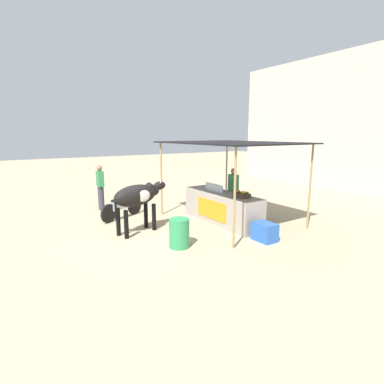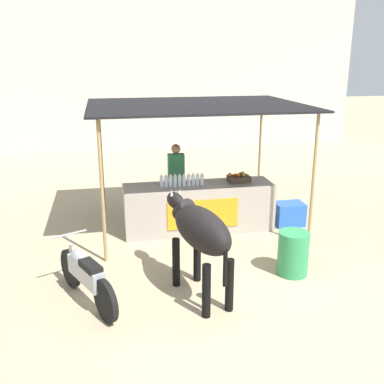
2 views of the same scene
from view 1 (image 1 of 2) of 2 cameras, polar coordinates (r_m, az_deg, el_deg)
ground_plane at (r=8.48m, az=-6.19°, el=-8.09°), size 60.00×60.00×0.00m
building_wall_far at (r=16.35m, az=31.53°, el=11.51°), size 16.00×0.50×6.72m
stall_counter at (r=9.49m, az=5.66°, el=-2.98°), size 3.00×0.82×0.96m
stall_awning at (r=9.41m, az=7.34°, el=8.83°), size 4.20×3.20×2.52m
water_bottle_row at (r=9.61m, az=4.20°, el=0.85°), size 0.88×0.07×0.25m
fruit_crate at (r=8.78m, az=9.49°, el=-0.52°), size 0.44×0.32×0.18m
vendor_behind_counter at (r=10.14m, az=7.83°, el=0.01°), size 0.34×0.22×1.65m
cooler_box at (r=8.14m, az=13.66°, el=-7.39°), size 0.60×0.44×0.48m
water_barrel at (r=7.45m, az=-2.44°, el=-7.82°), size 0.50×0.50×0.73m
cow at (r=8.52m, az=-10.28°, el=-0.89°), size 0.87×1.85×1.44m
motorcycle_parked at (r=10.19m, az=-13.09°, el=-2.53°), size 0.91×1.66×0.90m
passerby_on_street at (r=11.46m, az=-17.03°, el=0.90°), size 0.34×0.22×1.65m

